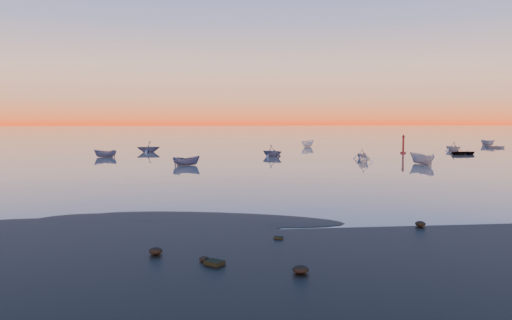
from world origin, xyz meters
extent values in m
plane|color=#665E55|center=(0.00, 100.00, 0.00)|extent=(600.00, 600.00, 0.00)
imported|color=#344363|center=(-5.87, 35.57, 0.00)|extent=(2.05, 3.75, 1.23)
imported|color=slate|center=(20.14, 43.19, 0.00)|extent=(3.29, 1.60, 1.13)
cylinder|color=#460F0F|center=(31.23, 54.29, 0.05)|extent=(0.97, 0.97, 0.32)
cylinder|color=#460F0F|center=(31.23, 54.29, 1.41)|extent=(0.35, 0.35, 2.82)
cone|color=#460F0F|center=(31.23, 54.29, 3.09)|extent=(0.65, 0.65, 0.54)
camera|label=1|loc=(-3.93, -29.42, 6.07)|focal=35.00mm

